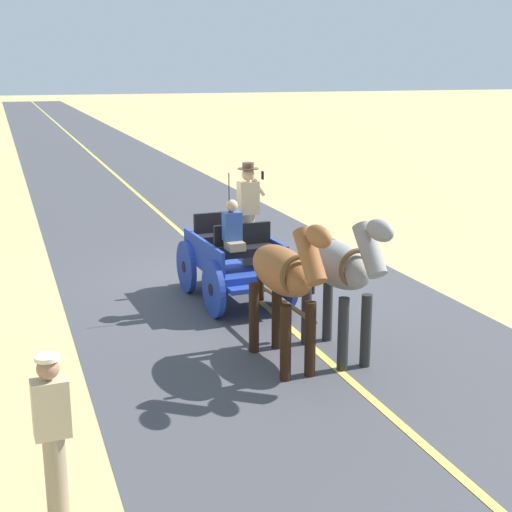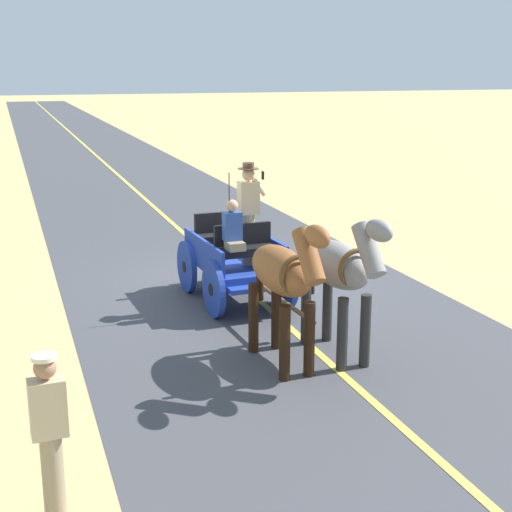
{
  "view_description": "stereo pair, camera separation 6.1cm",
  "coord_description": "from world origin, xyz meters",
  "px_view_note": "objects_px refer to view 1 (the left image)",
  "views": [
    {
      "loc": [
        4.18,
        12.8,
        4.08
      ],
      "look_at": [
        0.39,
        2.02,
        1.1
      ],
      "focal_mm": 51.22,
      "sensor_mm": 36.0,
      "label": 1
    },
    {
      "loc": [
        4.13,
        12.82,
        4.08
      ],
      "look_at": [
        0.39,
        2.02,
        1.1
      ],
      "focal_mm": 51.22,
      "sensor_mm": 36.0,
      "label": 2
    }
  ],
  "objects_px": {
    "horse_drawn_carriage": "(235,257)",
    "horse_near_side": "(340,269)",
    "horse_off_side": "(285,275)",
    "pedestrian_walking": "(53,435)"
  },
  "relations": [
    {
      "from": "horse_drawn_carriage",
      "to": "horse_near_side",
      "type": "xyz_separation_m",
      "value": [
        -0.59,
        3.0,
        0.51
      ]
    },
    {
      "from": "horse_near_side",
      "to": "horse_off_side",
      "type": "xyz_separation_m",
      "value": [
        0.86,
        0.05,
        0.0
      ]
    },
    {
      "from": "horse_off_side",
      "to": "horse_drawn_carriage",
      "type": "bearing_deg",
      "value": -95.06
    },
    {
      "from": "horse_near_side",
      "to": "pedestrian_walking",
      "type": "height_order",
      "value": "horse_near_side"
    },
    {
      "from": "horse_drawn_carriage",
      "to": "pedestrian_walking",
      "type": "height_order",
      "value": "horse_drawn_carriage"
    },
    {
      "from": "horse_off_side",
      "to": "pedestrian_walking",
      "type": "xyz_separation_m",
      "value": [
        3.28,
        2.69,
        -0.44
      ]
    },
    {
      "from": "horse_drawn_carriage",
      "to": "pedestrian_walking",
      "type": "relative_size",
      "value": 2.74
    },
    {
      "from": "horse_off_side",
      "to": "pedestrian_walking",
      "type": "relative_size",
      "value": 1.34
    },
    {
      "from": "horse_drawn_carriage",
      "to": "horse_near_side",
      "type": "relative_size",
      "value": 2.04
    },
    {
      "from": "horse_drawn_carriage",
      "to": "horse_near_side",
      "type": "distance_m",
      "value": 3.1
    }
  ]
}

